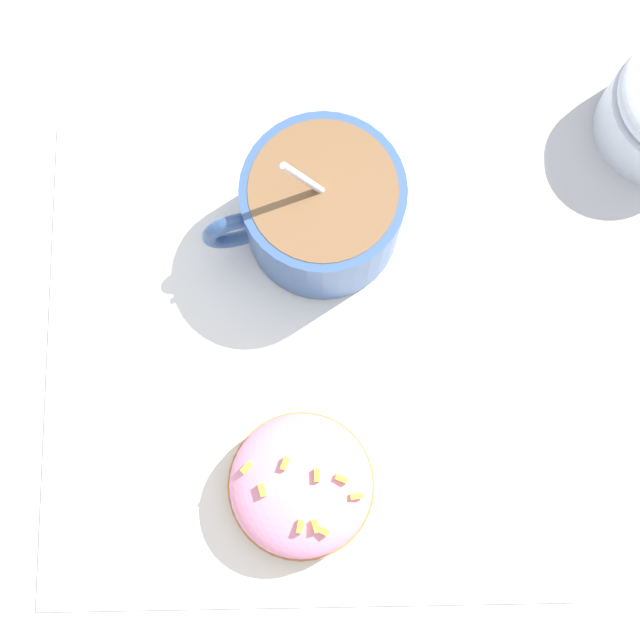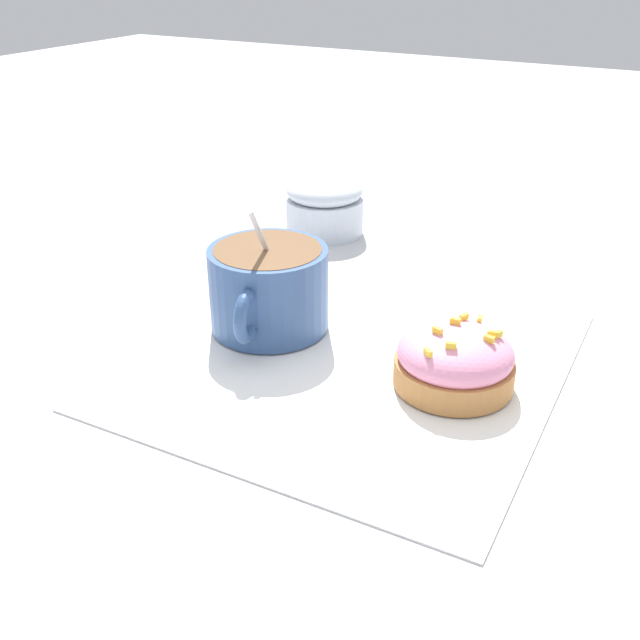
{
  "view_description": "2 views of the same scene",
  "coord_description": "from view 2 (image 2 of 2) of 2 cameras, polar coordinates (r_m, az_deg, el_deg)",
  "views": [
    {
      "loc": [
        -0.09,
        -0.01,
        0.53
      ],
      "look_at": [
        0.01,
        -0.01,
        0.04
      ],
      "focal_mm": 50.0,
      "sensor_mm": 36.0,
      "label": 1
    },
    {
      "loc": [
        -0.21,
        0.43,
        0.28
      ],
      "look_at": [
        0.02,
        0.02,
        0.04
      ],
      "focal_mm": 42.0,
      "sensor_mm": 36.0,
      "label": 2
    }
  ],
  "objects": [
    {
      "name": "frosted_pastry",
      "position": [
        0.52,
        10.27,
        -2.96
      ],
      "size": [
        0.08,
        0.08,
        0.05
      ],
      "color": "#B2753D",
      "rests_on": "paper_napkin"
    },
    {
      "name": "sugar_bowl",
      "position": [
        0.79,
        0.35,
        8.74
      ],
      "size": [
        0.08,
        0.08,
        0.06
      ],
      "color": "silver",
      "rests_on": "ground_plane"
    },
    {
      "name": "ground_plane",
      "position": [
        0.56,
        2.44,
        -3.06
      ],
      "size": [
        3.0,
        3.0,
        0.0
      ],
      "primitive_type": "plane",
      "color": "#B2B2B7"
    },
    {
      "name": "coffee_cup",
      "position": [
        0.58,
        -3.97,
        2.66
      ],
      "size": [
        0.09,
        0.12,
        0.1
      ],
      "color": "#335184",
      "rests_on": "paper_napkin"
    },
    {
      "name": "paper_napkin",
      "position": [
        0.56,
        2.44,
        -2.93
      ],
      "size": [
        0.3,
        0.31,
        0.0
      ],
      "color": "white",
      "rests_on": "ground_plane"
    }
  ]
}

